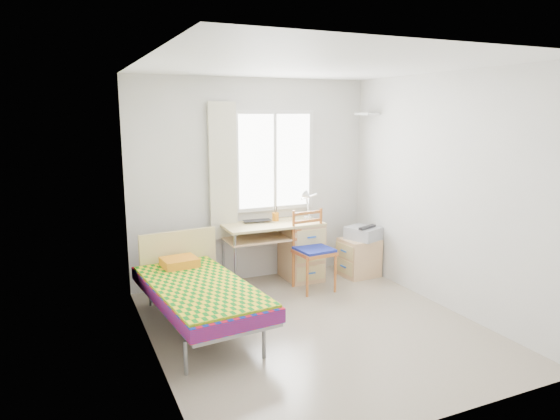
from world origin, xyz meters
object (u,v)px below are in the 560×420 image
object	(u,v)px
desk	(296,248)
cabinet	(359,257)
printer	(363,233)
bed	(198,289)
chair	(313,245)

from	to	relation	value
desk	cabinet	distance (m)	0.88
cabinet	printer	world-z (taller)	printer
desk	printer	size ratio (longest dim) A/B	2.52
cabinet	printer	bearing A→B (deg)	-32.88
desk	printer	distance (m)	0.92
bed	desk	distance (m)	1.82
desk	chair	bearing A→B (deg)	-84.82
bed	cabinet	xyz separation A→B (m)	(2.40, 0.71, -0.15)
cabinet	printer	distance (m)	0.35
bed	cabinet	size ratio (longest dim) A/B	3.91
chair	printer	world-z (taller)	chair
cabinet	printer	xyz separation A→B (m)	(0.04, -0.02, 0.34)
desk	chair	xyz separation A→B (m)	(0.03, -0.40, 0.13)
desk	cabinet	bearing A→B (deg)	-14.09
desk	chair	distance (m)	0.42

